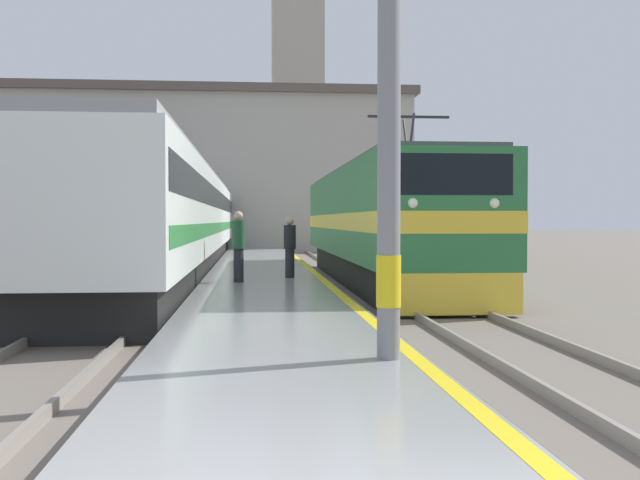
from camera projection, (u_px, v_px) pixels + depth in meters
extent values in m
plane|color=#70665B|center=(260.00, 263.00, 33.30)|extent=(200.00, 200.00, 0.00)
cube|color=#999999|center=(262.00, 267.00, 28.32)|extent=(3.39, 140.00, 0.31)
cube|color=yellow|center=(302.00, 262.00, 28.45)|extent=(0.20, 140.00, 0.00)
cube|color=#70665B|center=(353.00, 270.00, 28.63)|extent=(2.83, 140.00, 0.02)
cube|color=gray|center=(334.00, 268.00, 28.57)|extent=(0.07, 140.00, 0.14)
cube|color=gray|center=(372.00, 268.00, 28.70)|extent=(0.07, 140.00, 0.14)
cube|color=#70665B|center=(181.00, 271.00, 28.05)|extent=(2.83, 140.00, 0.02)
cube|color=gray|center=(162.00, 269.00, 27.98)|extent=(0.07, 140.00, 0.14)
cube|color=gray|center=(200.00, 269.00, 28.11)|extent=(0.07, 140.00, 0.14)
cube|color=black|center=(379.00, 269.00, 22.69)|extent=(2.46, 15.46, 0.90)
cube|color=#286B38|center=(379.00, 213.00, 22.64)|extent=(2.90, 16.81, 2.44)
cube|color=gold|center=(379.00, 222.00, 22.65)|extent=(2.92, 16.83, 0.44)
cube|color=gold|center=(451.00, 294.00, 14.47)|extent=(2.75, 0.30, 0.81)
cube|color=black|center=(453.00, 174.00, 14.32)|extent=(2.32, 0.12, 0.80)
sphere|color=white|center=(413.00, 203.00, 14.22)|extent=(0.20, 0.20, 0.20)
sphere|color=white|center=(494.00, 203.00, 14.37)|extent=(0.20, 0.20, 0.20)
cube|color=#4C4C51|center=(380.00, 171.00, 22.61)|extent=(2.61, 15.97, 0.12)
cylinder|color=#333333|center=(412.00, 136.00, 18.06)|extent=(0.06, 0.63, 1.03)
cylinder|color=#333333|center=(406.00, 139.00, 18.76)|extent=(0.06, 0.63, 1.03)
cube|color=#262626|center=(409.00, 117.00, 18.40)|extent=(2.03, 0.08, 0.06)
cube|color=black|center=(185.00, 257.00, 29.52)|extent=(2.46, 36.79, 0.90)
cube|color=silver|center=(184.00, 214.00, 29.48)|extent=(2.90, 38.33, 2.53)
cube|color=black|center=(184.00, 201.00, 29.47)|extent=(2.92, 37.56, 0.64)
cube|color=#338442|center=(185.00, 227.00, 29.49)|extent=(2.92, 37.56, 0.36)
cube|color=gray|center=(184.00, 179.00, 29.44)|extent=(2.67, 38.33, 0.20)
cylinder|color=gray|center=(389.00, 42.00, 8.56)|extent=(0.27, 0.27, 7.30)
cylinder|color=yellow|center=(389.00, 281.00, 8.63)|extent=(0.29, 0.29, 0.60)
cylinder|color=#23232D|center=(290.00, 263.00, 20.90)|extent=(0.26, 0.26, 0.80)
cylinder|color=black|center=(290.00, 237.00, 20.88)|extent=(0.34, 0.34, 0.67)
sphere|color=tan|center=(290.00, 221.00, 20.87)|extent=(0.22, 0.22, 0.22)
cylinder|color=#23232D|center=(239.00, 265.00, 19.37)|extent=(0.26, 0.26, 0.87)
cylinder|color=#234C33|center=(238.00, 234.00, 19.35)|extent=(0.34, 0.34, 0.73)
sphere|color=tan|center=(238.00, 216.00, 19.33)|extent=(0.24, 0.24, 0.24)
cube|color=#ADA393|center=(297.00, 96.00, 60.57)|extent=(4.07, 4.07, 24.04)
cube|color=#A8A399|center=(212.00, 177.00, 47.91)|extent=(24.39, 9.03, 9.42)
cube|color=#564C47|center=(212.00, 99.00, 47.77)|extent=(24.99, 9.63, 0.50)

